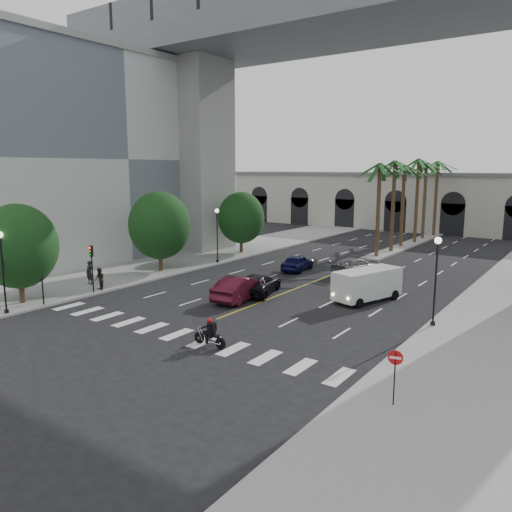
{
  "coord_description": "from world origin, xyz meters",
  "views": [
    {
      "loc": [
        18.99,
        -20.84,
        9.23
      ],
      "look_at": [
        0.17,
        6.0,
        3.4
      ],
      "focal_mm": 35.0,
      "sensor_mm": 36.0,
      "label": 1
    }
  ],
  "objects_px": {
    "do_not_enter_sign": "(395,367)",
    "car_b": "(241,288)",
    "traffic_signal_far": "(92,261)",
    "lamp_post_left_far": "(217,231)",
    "pedestrian_a": "(90,273)",
    "lamp_post_left_near": "(2,265)",
    "car_a": "(359,291)",
    "motorcycle_rider": "(211,334)",
    "car_e": "(297,263)",
    "car_c": "(258,284)",
    "pedestrian_b": "(100,279)",
    "lamp_post_right": "(436,274)",
    "car_d": "(355,266)",
    "traffic_signal_near": "(41,270)",
    "cargo_van": "(367,284)"
  },
  "relations": [
    {
      "from": "do_not_enter_sign",
      "to": "car_b",
      "type": "bearing_deg",
      "value": 133.39
    },
    {
      "from": "traffic_signal_far",
      "to": "car_b",
      "type": "xyz_separation_m",
      "value": [
        9.8,
        5.01,
        -1.65
      ]
    },
    {
      "from": "lamp_post_left_far",
      "to": "car_b",
      "type": "xyz_separation_m",
      "value": [
        9.9,
        -9.49,
        -2.36
      ]
    },
    {
      "from": "car_b",
      "to": "pedestrian_a",
      "type": "height_order",
      "value": "pedestrian_a"
    },
    {
      "from": "lamp_post_left_near",
      "to": "car_a",
      "type": "bearing_deg",
      "value": 43.5
    },
    {
      "from": "lamp_post_left_near",
      "to": "motorcycle_rider",
      "type": "relative_size",
      "value": 2.53
    },
    {
      "from": "motorcycle_rider",
      "to": "car_e",
      "type": "distance_m",
      "value": 20.41
    },
    {
      "from": "car_c",
      "to": "pedestrian_b",
      "type": "height_order",
      "value": "pedestrian_b"
    },
    {
      "from": "motorcycle_rider",
      "to": "car_a",
      "type": "relative_size",
      "value": 0.51
    },
    {
      "from": "car_e",
      "to": "pedestrian_b",
      "type": "height_order",
      "value": "pedestrian_b"
    },
    {
      "from": "lamp_post_right",
      "to": "car_a",
      "type": "distance_m",
      "value": 7.12
    },
    {
      "from": "traffic_signal_far",
      "to": "car_d",
      "type": "height_order",
      "value": "traffic_signal_far"
    },
    {
      "from": "motorcycle_rider",
      "to": "pedestrian_b",
      "type": "bearing_deg",
      "value": 165.87
    },
    {
      "from": "traffic_signal_near",
      "to": "pedestrian_b",
      "type": "xyz_separation_m",
      "value": [
        -0.2,
        4.75,
        -1.52
      ]
    },
    {
      "from": "car_a",
      "to": "car_d",
      "type": "distance_m",
      "value": 8.83
    },
    {
      "from": "lamp_post_left_near",
      "to": "car_b",
      "type": "distance_m",
      "value": 15.36
    },
    {
      "from": "car_b",
      "to": "traffic_signal_near",
      "type": "bearing_deg",
      "value": 37.42
    },
    {
      "from": "car_d",
      "to": "car_e",
      "type": "relative_size",
      "value": 1.2
    },
    {
      "from": "lamp_post_left_far",
      "to": "motorcycle_rider",
      "type": "distance_m",
      "value": 22.94
    },
    {
      "from": "cargo_van",
      "to": "lamp_post_left_near",
      "type": "bearing_deg",
      "value": -118.26
    },
    {
      "from": "lamp_post_left_near",
      "to": "traffic_signal_far",
      "type": "distance_m",
      "value": 6.54
    },
    {
      "from": "traffic_signal_near",
      "to": "car_e",
      "type": "relative_size",
      "value": 0.84
    },
    {
      "from": "lamp_post_left_far",
      "to": "traffic_signal_near",
      "type": "xyz_separation_m",
      "value": [
        0.1,
        -18.5,
        -0.71
      ]
    },
    {
      "from": "cargo_van",
      "to": "pedestrian_b",
      "type": "distance_m",
      "value": 19.61
    },
    {
      "from": "car_a",
      "to": "do_not_enter_sign",
      "type": "relative_size",
      "value": 1.74
    },
    {
      "from": "car_a",
      "to": "cargo_van",
      "type": "relative_size",
      "value": 0.74
    },
    {
      "from": "car_b",
      "to": "lamp_post_left_far",
      "type": "bearing_deg",
      "value": -48.97
    },
    {
      "from": "lamp_post_left_far",
      "to": "cargo_van",
      "type": "xyz_separation_m",
      "value": [
        17.28,
        -4.66,
        -1.97
      ]
    },
    {
      "from": "lamp_post_left_far",
      "to": "car_e",
      "type": "distance_m",
      "value": 8.55
    },
    {
      "from": "lamp_post_left_far",
      "to": "car_b",
      "type": "relative_size",
      "value": 1.03
    },
    {
      "from": "car_e",
      "to": "car_d",
      "type": "bearing_deg",
      "value": -172.38
    },
    {
      "from": "traffic_signal_near",
      "to": "car_c",
      "type": "distance_m",
      "value": 14.97
    },
    {
      "from": "pedestrian_b",
      "to": "traffic_signal_near",
      "type": "bearing_deg",
      "value": -71.2
    },
    {
      "from": "car_e",
      "to": "cargo_van",
      "type": "bearing_deg",
      "value": 138.39
    },
    {
      "from": "pedestrian_a",
      "to": "do_not_enter_sign",
      "type": "bearing_deg",
      "value": -15.77
    },
    {
      "from": "car_c",
      "to": "car_e",
      "type": "distance_m",
      "value": 9.07
    },
    {
      "from": "cargo_van",
      "to": "traffic_signal_far",
      "type": "bearing_deg",
      "value": -131.85
    },
    {
      "from": "lamp_post_right",
      "to": "motorcycle_rider",
      "type": "relative_size",
      "value": 2.53
    },
    {
      "from": "traffic_signal_near",
      "to": "car_b",
      "type": "relative_size",
      "value": 0.7
    },
    {
      "from": "lamp_post_left_far",
      "to": "car_b",
      "type": "distance_m",
      "value": 13.92
    },
    {
      "from": "motorcycle_rider",
      "to": "cargo_van",
      "type": "distance_m",
      "value": 13.56
    },
    {
      "from": "lamp_post_right",
      "to": "car_a",
      "type": "bearing_deg",
      "value": 153.42
    },
    {
      "from": "traffic_signal_near",
      "to": "do_not_enter_sign",
      "type": "relative_size",
      "value": 1.54
    },
    {
      "from": "lamp_post_left_near",
      "to": "pedestrian_b",
      "type": "relative_size",
      "value": 3.19
    },
    {
      "from": "lamp_post_left_far",
      "to": "traffic_signal_near",
      "type": "distance_m",
      "value": 18.51
    },
    {
      "from": "lamp_post_left_far",
      "to": "lamp_post_right",
      "type": "relative_size",
      "value": 1.0
    },
    {
      "from": "lamp_post_left_far",
      "to": "car_a",
      "type": "xyz_separation_m",
      "value": [
        16.84,
        -5.02,
        -2.52
      ]
    },
    {
      "from": "car_d",
      "to": "cargo_van",
      "type": "distance_m",
      "value": 8.73
    },
    {
      "from": "lamp_post_left_far",
      "to": "pedestrian_b",
      "type": "xyz_separation_m",
      "value": [
        -0.1,
        -13.75,
        -2.23
      ]
    },
    {
      "from": "motorcycle_rider",
      "to": "cargo_van",
      "type": "height_order",
      "value": "cargo_van"
    }
  ]
}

